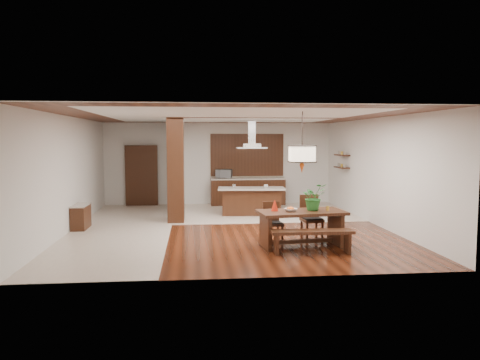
{
  "coord_description": "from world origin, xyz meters",
  "views": [
    {
      "loc": [
        -0.92,
        -12.07,
        2.31
      ],
      "look_at": [
        0.3,
        0.0,
        1.25
      ],
      "focal_mm": 35.0,
      "sensor_mm": 36.0,
      "label": 1
    }
  ],
  "objects": [
    {
      "name": "fruit_bowl",
      "position": [
        1.16,
        -2.33,
        0.8
      ],
      "size": [
        0.35,
        0.35,
        0.07
      ],
      "primitive_type": "imported",
      "rotation": [
        0.0,
        0.0,
        0.36
      ],
      "color": "beige",
      "rests_on": "dining_table"
    },
    {
      "name": "gold_ornament",
      "position": [
        1.98,
        -2.28,
        0.82
      ],
      "size": [
        0.08,
        0.08,
        0.1
      ],
      "primitive_type": "cylinder",
      "rotation": [
        0.0,
        0.0,
        0.17
      ],
      "color": "gold",
      "rests_on": "dining_table"
    },
    {
      "name": "napkin_cone",
      "position": [
        0.83,
        -2.21,
        0.89
      ],
      "size": [
        0.18,
        0.18,
        0.25
      ],
      "primitive_type": "cone",
      "rotation": [
        0.0,
        0.0,
        -0.15
      ],
      "color": "red",
      "rests_on": "dining_table"
    },
    {
      "name": "pendant_lantern",
      "position": [
        1.4,
        -2.27,
        2.25
      ],
      "size": [
        0.64,
        0.64,
        1.31
      ],
      "primitive_type": null,
      "color": "beige",
      "rests_on": "room_shell"
    },
    {
      "name": "hallway_doorway",
      "position": [
        -2.7,
        4.4,
        1.05
      ],
      "size": [
        1.1,
        0.2,
        2.1
      ],
      "primitive_type": "cube",
      "color": "black",
      "rests_on": "ground"
    },
    {
      "name": "kitchen_island",
      "position": [
        0.85,
        2.0,
        0.43
      ],
      "size": [
        2.09,
        1.05,
        0.84
      ],
      "rotation": [
        0.0,
        0.0,
        -0.08
      ],
      "color": "black",
      "rests_on": "ground"
    },
    {
      "name": "dining_chair_right",
      "position": [
        1.8,
        -1.66,
        0.51
      ],
      "size": [
        0.5,
        0.5,
        1.02
      ],
      "primitive_type": null,
      "rotation": [
        0.0,
        0.0,
        0.12
      ],
      "color": "black",
      "rests_on": "ground"
    },
    {
      "name": "dining_chair_left",
      "position": [
        0.88,
        -1.76,
        0.45
      ],
      "size": [
        0.45,
        0.45,
        0.89
      ],
      "primitive_type": null,
      "rotation": [
        0.0,
        0.0,
        0.15
      ],
      "color": "black",
      "rests_on": "ground"
    },
    {
      "name": "dining_bench",
      "position": [
        1.48,
        -2.93,
        0.24
      ],
      "size": [
        1.69,
        0.4,
        0.47
      ],
      "primitive_type": null,
      "rotation": [
        0.0,
        0.0,
        -0.02
      ],
      "color": "black",
      "rests_on": "ground"
    },
    {
      "name": "island_cup",
      "position": [
        1.29,
        1.93,
        0.89
      ],
      "size": [
        0.16,
        0.16,
        0.1
      ],
      "primitive_type": "imported",
      "rotation": [
        0.0,
        0.0,
        -0.35
      ],
      "color": "white",
      "rests_on": "kitchen_island"
    },
    {
      "name": "tile_kitchen",
      "position": [
        1.25,
        2.5,
        0.01
      ],
      "size": [
        5.5,
        4.0,
        0.01
      ],
      "primitive_type": "cube",
      "color": "beige",
      "rests_on": "ground"
    },
    {
      "name": "shelf_lower",
      "position": [
        3.87,
        2.6,
        1.4
      ],
      "size": [
        0.26,
        0.9,
        0.04
      ],
      "primitive_type": "cube",
      "color": "black",
      "rests_on": "room_shell"
    },
    {
      "name": "dining_table",
      "position": [
        1.4,
        -2.27,
        0.57
      ],
      "size": [
        1.94,
        1.13,
        0.77
      ],
      "rotation": [
        0.0,
        0.0,
        0.11
      ],
      "color": "black",
      "rests_on": "ground"
    },
    {
      "name": "tile_hallway",
      "position": [
        -2.75,
        0.0,
        0.01
      ],
      "size": [
        2.5,
        9.0,
        0.01
      ],
      "primitive_type": "cube",
      "color": "beige",
      "rests_on": "ground"
    },
    {
      "name": "rear_counter",
      "position": [
        1.0,
        4.2,
        0.48
      ],
      "size": [
        2.6,
        0.62,
        0.95
      ],
      "color": "black",
      "rests_on": "ground"
    },
    {
      "name": "foliage_plant",
      "position": [
        1.68,
        -2.21,
        1.06
      ],
      "size": [
        0.66,
        0.62,
        0.58
      ],
      "primitive_type": "imported",
      "rotation": [
        0.0,
        0.0,
        0.39
      ],
      "color": "#236A26",
      "rests_on": "dining_table"
    },
    {
      "name": "partition_pier",
      "position": [
        -1.4,
        1.2,
        1.45
      ],
      "size": [
        0.45,
        1.0,
        2.9
      ],
      "primitive_type": "cube",
      "color": "black",
      "rests_on": "ground"
    },
    {
      "name": "hallway_console",
      "position": [
        -3.81,
        0.2,
        0.32
      ],
      "size": [
        0.37,
        0.88,
        0.63
      ],
      "primitive_type": "cube",
      "color": "black",
      "rests_on": "ground"
    },
    {
      "name": "range_hood",
      "position": [
        0.85,
        2.0,
        2.46
      ],
      "size": [
        0.9,
        0.55,
        0.87
      ],
      "primitive_type": null,
      "color": "silver",
      "rests_on": "room_shell"
    },
    {
      "name": "soffit_band",
      "position": [
        0.0,
        0.0,
        2.88
      ],
      "size": [
        8.0,
        9.0,
        0.02
      ],
      "primitive_type": "cube",
      "color": "#391A0E",
      "rests_on": "room_shell"
    },
    {
      "name": "partition_stub",
      "position": [
        -1.4,
        3.3,
        1.45
      ],
      "size": [
        0.18,
        2.4,
        2.9
      ],
      "primitive_type": "cube",
      "color": "silver",
      "rests_on": "ground"
    },
    {
      "name": "kitchen_window",
      "position": [
        1.0,
        4.46,
        1.75
      ],
      "size": [
        2.6,
        0.08,
        1.5
      ],
      "primitive_type": "cube",
      "color": "brown",
      "rests_on": "room_shell"
    },
    {
      "name": "microwave",
      "position": [
        0.16,
        4.23,
        1.1
      ],
      "size": [
        0.62,
        0.49,
        0.3
      ],
      "primitive_type": "imported",
      "rotation": [
        0.0,
        0.0,
        -0.23
      ],
      "color": "#B8BAC0",
      "rests_on": "rear_counter"
    },
    {
      "name": "room_shell",
      "position": [
        0.0,
        0.0,
        2.06
      ],
      "size": [
        9.0,
        9.04,
        2.92
      ],
      "color": "#351409",
      "rests_on": "ground"
    },
    {
      "name": "shelf_upper",
      "position": [
        3.87,
        2.6,
        1.8
      ],
      "size": [
        0.26,
        0.9,
        0.04
      ],
      "primitive_type": "cube",
      "color": "black",
      "rests_on": "room_shell"
    }
  ]
}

